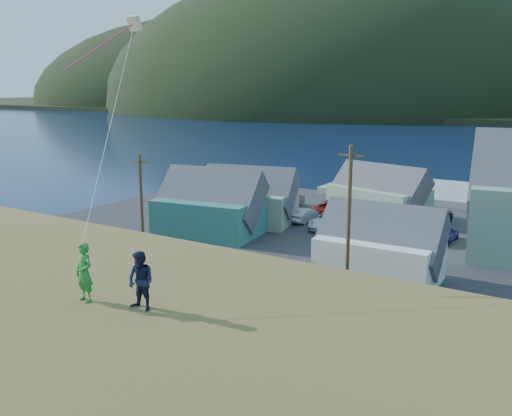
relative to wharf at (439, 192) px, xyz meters
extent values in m
plane|color=#0A1638|center=(6.00, -40.00, -0.45)|extent=(900.00, 900.00, 0.00)
cube|color=#4C3D19|center=(6.00, -42.00, -0.40)|extent=(110.00, 8.00, 0.10)
cube|color=#28282B|center=(6.00, -23.00, -0.39)|extent=(72.00, 36.00, 0.12)
cube|color=gray|center=(0.00, 0.00, 0.00)|extent=(26.00, 14.00, 0.90)
ellipsoid|color=black|center=(-214.00, 240.00, 1.55)|extent=(240.00, 216.00, 108.00)
ellipsoid|color=black|center=(-114.00, 220.00, 1.55)|extent=(260.00, 234.00, 143.00)
cube|color=#2B6559|center=(-12.33, -29.71, 1.31)|extent=(9.61, 7.76, 3.28)
cube|color=#47474C|center=(-12.33, -29.71, 3.83)|extent=(10.07, 7.57, 6.31)
cube|color=gray|center=(-11.97, -24.24, 1.22)|extent=(9.77, 7.55, 3.11)
cube|color=#47474C|center=(-11.97, -24.24, 3.55)|extent=(10.22, 7.47, 5.64)
cube|color=white|center=(4.97, -33.64, 1.21)|extent=(7.86, 5.72, 3.08)
cube|color=#47474C|center=(4.97, -33.64, 3.52)|extent=(8.35, 5.64, 5.40)
cube|color=gray|center=(-2.19, -14.73, 1.15)|extent=(10.35, 7.72, 2.96)
cube|color=#47474C|center=(-2.19, -14.73, 3.46)|extent=(10.83, 7.82, 5.52)
cylinder|color=#47331E|center=(-12.24, -38.50, 3.74)|extent=(0.24, 0.24, 8.14)
cylinder|color=#47331E|center=(4.68, -38.50, 4.52)|extent=(0.24, 0.24, 9.71)
imported|color=white|center=(-0.35, -17.33, 0.41)|extent=(2.64, 5.30, 1.48)
imported|color=slate|center=(-11.96, -16.03, 0.38)|extent=(1.90, 4.44, 1.42)
imported|color=black|center=(4.06, -15.34, 0.39)|extent=(2.06, 4.36, 1.44)
imported|color=black|center=(-0.85, -21.08, 0.37)|extent=(2.49, 5.04, 1.41)
imported|color=navy|center=(6.11, -21.16, 0.37)|extent=(1.87, 4.19, 1.40)
imported|color=white|center=(-4.18, -22.21, 0.43)|extent=(2.81, 5.60, 1.52)
imported|color=#364D87|center=(9.10, -14.79, 0.34)|extent=(1.70, 4.15, 1.34)
imported|color=red|center=(-15.63, -23.50, 0.39)|extent=(1.99, 4.35, 1.45)
imported|color=silver|center=(-7.24, -20.95, 0.35)|extent=(1.83, 4.26, 1.37)
imported|color=#9B160E|center=(-6.28, -16.99, 0.45)|extent=(2.61, 5.61, 1.55)
imported|color=#24852D|center=(5.43, -59.14, 7.61)|extent=(0.67, 0.48, 1.71)
imported|color=#151A3A|center=(7.23, -58.74, 7.58)|extent=(0.82, 0.64, 1.65)
cube|color=beige|center=(1.72, -52.86, 15.12)|extent=(0.46, 0.44, 0.60)
cylinder|color=#DA395F|center=(1.12, -54.11, 14.22)|extent=(0.06, 0.06, 3.31)
cylinder|color=white|center=(3.58, -56.00, 11.79)|extent=(0.02, 0.02, 9.88)
camera|label=1|loc=(17.83, -69.52, 12.82)|focal=40.00mm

